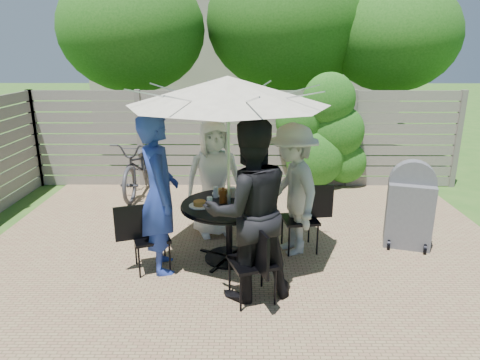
{
  "coord_description": "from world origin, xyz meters",
  "views": [
    {
      "loc": [
        -0.03,
        -4.96,
        2.55
      ],
      "look_at": [
        -0.08,
        0.13,
        0.99
      ],
      "focal_mm": 32.0,
      "sensor_mm": 36.0,
      "label": 1
    }
  ],
  "objects_px": {
    "syrup_jug": "(223,196)",
    "chair_back": "(213,214)",
    "patio_table": "(229,221)",
    "chair_left": "(151,251)",
    "plate_right": "(257,199)",
    "coffee_cup": "(232,192)",
    "glass_front": "(243,204)",
    "person_left": "(159,194)",
    "chair_front": "(252,278)",
    "plate_front": "(237,212)",
    "glass_left": "(210,203)",
    "plate_back": "(222,192)",
    "bbq_grill": "(409,208)",
    "person_back": "(214,179)",
    "bicycle": "(140,166)",
    "glass_back": "(216,192)",
    "plate_left": "(200,204)",
    "person_front": "(249,211)",
    "person_right": "(292,190)",
    "glass_right": "(247,193)",
    "chair_right": "(301,232)",
    "umbrella": "(228,91)"
  },
  "relations": [
    {
      "from": "syrup_jug",
      "to": "chair_back",
      "type": "bearing_deg",
      "value": 102.7
    },
    {
      "from": "patio_table",
      "to": "syrup_jug",
      "type": "xyz_separation_m",
      "value": [
        -0.07,
        0.03,
        0.31
      ]
    },
    {
      "from": "chair_left",
      "to": "plate_right",
      "type": "bearing_deg",
      "value": -3.76
    },
    {
      "from": "plate_right",
      "to": "coffee_cup",
      "type": "height_order",
      "value": "coffee_cup"
    },
    {
      "from": "coffee_cup",
      "to": "glass_front",
      "type": "bearing_deg",
      "value": -73.04
    },
    {
      "from": "person_left",
      "to": "chair_front",
      "type": "relative_size",
      "value": 2.11
    },
    {
      "from": "plate_front",
      "to": "glass_left",
      "type": "distance_m",
      "value": 0.37
    },
    {
      "from": "patio_table",
      "to": "plate_front",
      "type": "bearing_deg",
      "value": -73.62
    },
    {
      "from": "person_left",
      "to": "glass_front",
      "type": "xyz_separation_m",
      "value": [
        0.97,
        0.01,
        -0.12
      ]
    },
    {
      "from": "chair_left",
      "to": "plate_back",
      "type": "xyz_separation_m",
      "value": [
        0.82,
        0.62,
        0.53
      ]
    },
    {
      "from": "bbq_grill",
      "to": "plate_back",
      "type": "bearing_deg",
      "value": -160.61
    },
    {
      "from": "person_back",
      "to": "bicycle",
      "type": "bearing_deg",
      "value": 112.09
    },
    {
      "from": "plate_back",
      "to": "glass_back",
      "type": "distance_m",
      "value": 0.15
    },
    {
      "from": "chair_front",
      "to": "plate_left",
      "type": "relative_size",
      "value": 3.46
    },
    {
      "from": "patio_table",
      "to": "glass_left",
      "type": "xyz_separation_m",
      "value": [
        -0.22,
        -0.17,
        0.3
      ]
    },
    {
      "from": "person_front",
      "to": "coffee_cup",
      "type": "xyz_separation_m",
      "value": [
        -0.2,
        1.04,
        -0.15
      ]
    },
    {
      "from": "plate_right",
      "to": "glass_left",
      "type": "bearing_deg",
      "value": -154.02
    },
    {
      "from": "patio_table",
      "to": "person_right",
      "type": "height_order",
      "value": "person_right"
    },
    {
      "from": "plate_left",
      "to": "bicycle",
      "type": "relative_size",
      "value": 0.13
    },
    {
      "from": "chair_left",
      "to": "person_left",
      "type": "distance_m",
      "value": 0.71
    },
    {
      "from": "person_right",
      "to": "bicycle",
      "type": "height_order",
      "value": "person_right"
    },
    {
      "from": "patio_table",
      "to": "glass_right",
      "type": "bearing_deg",
      "value": 38.38
    },
    {
      "from": "person_right",
      "to": "glass_front",
      "type": "bearing_deg",
      "value": -70.3
    },
    {
      "from": "chair_left",
      "to": "bbq_grill",
      "type": "relative_size",
      "value": 0.71
    },
    {
      "from": "syrup_jug",
      "to": "bicycle",
      "type": "height_order",
      "value": "bicycle"
    },
    {
      "from": "person_back",
      "to": "glass_right",
      "type": "height_order",
      "value": "person_back"
    },
    {
      "from": "chair_right",
      "to": "glass_left",
      "type": "bearing_deg",
      "value": 12.68
    },
    {
      "from": "syrup_jug",
      "to": "glass_left",
      "type": "bearing_deg",
      "value": -125.81
    },
    {
      "from": "chair_front",
      "to": "plate_left",
      "type": "xyz_separation_m",
      "value": [
        -0.62,
        0.82,
        0.51
      ]
    },
    {
      "from": "person_back",
      "to": "person_left",
      "type": "xyz_separation_m",
      "value": [
        -0.56,
        -1.03,
        0.12
      ]
    },
    {
      "from": "bicycle",
      "to": "syrup_jug",
      "type": "bearing_deg",
      "value": -55.67
    },
    {
      "from": "plate_front",
      "to": "person_front",
      "type": "bearing_deg",
      "value": -73.62
    },
    {
      "from": "person_back",
      "to": "syrup_jug",
      "type": "distance_m",
      "value": 0.78
    },
    {
      "from": "glass_right",
      "to": "coffee_cup",
      "type": "bearing_deg",
      "value": 160.58
    },
    {
      "from": "plate_back",
      "to": "bbq_grill",
      "type": "relative_size",
      "value": 0.22
    },
    {
      "from": "chair_back",
      "to": "person_right",
      "type": "distance_m",
      "value": 1.41
    },
    {
      "from": "glass_front",
      "to": "bbq_grill",
      "type": "height_order",
      "value": "bbq_grill"
    },
    {
      "from": "chair_front",
      "to": "bbq_grill",
      "type": "bearing_deg",
      "value": -76.27
    },
    {
      "from": "syrup_jug",
      "to": "bbq_grill",
      "type": "xyz_separation_m",
      "value": [
        2.45,
        0.41,
        -0.3
      ]
    },
    {
      "from": "plate_back",
      "to": "plate_front",
      "type": "height_order",
      "value": "same"
    },
    {
      "from": "person_back",
      "to": "plate_back",
      "type": "bearing_deg",
      "value": -90.0
    },
    {
      "from": "bbq_grill",
      "to": "person_left",
      "type": "bearing_deg",
      "value": -150.85
    },
    {
      "from": "person_right",
      "to": "plate_right",
      "type": "relative_size",
      "value": 6.54
    },
    {
      "from": "person_front",
      "to": "bbq_grill",
      "type": "relative_size",
      "value": 1.63
    },
    {
      "from": "plate_left",
      "to": "syrup_jug",
      "type": "height_order",
      "value": "syrup_jug"
    },
    {
      "from": "umbrella",
      "to": "glass_left",
      "type": "height_order",
      "value": "umbrella"
    },
    {
      "from": "chair_left",
      "to": "umbrella",
      "type": "bearing_deg",
      "value": -3.74
    },
    {
      "from": "glass_left",
      "to": "person_front",
      "type": "bearing_deg",
      "value": -53.93
    },
    {
      "from": "chair_back",
      "to": "plate_right",
      "type": "distance_m",
      "value": 1.16
    },
    {
      "from": "person_back",
      "to": "plate_left",
      "type": "bearing_deg",
      "value": -113.45
    }
  ]
}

